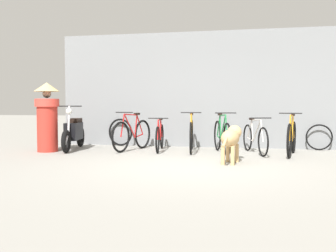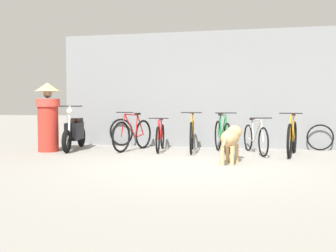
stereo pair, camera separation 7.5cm
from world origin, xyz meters
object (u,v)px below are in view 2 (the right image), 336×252
at_px(stray_dog, 231,138).
at_px(bicycle_1, 160,137).
at_px(motorcycle, 74,133).
at_px(person_in_robes, 48,115).
at_px(bicycle_2, 192,135).
at_px(bicycle_4, 255,138).
at_px(spare_tire_right, 320,137).
at_px(spare_tire_left, 121,132).
at_px(bicycle_5, 292,138).
at_px(bicycle_3, 222,136).
at_px(bicycle_0, 133,135).

bearing_deg(stray_dog, bicycle_1, 56.09).
xyz_separation_m(motorcycle, person_in_robes, (-0.43, -0.47, 0.44)).
xyz_separation_m(bicycle_2, person_in_robes, (-3.27, -0.71, 0.47)).
distance_m(bicycle_1, bicycle_4, 2.20).
bearing_deg(bicycle_1, spare_tire_right, 95.71).
xyz_separation_m(person_in_robes, spare_tire_left, (1.24, 1.57, -0.49)).
distance_m(bicycle_5, motorcycle, 5.05).
relative_size(bicycle_3, bicycle_4, 1.04).
xyz_separation_m(bicycle_4, spare_tire_left, (-3.47, 0.95, 0.02)).
distance_m(bicycle_5, spare_tire_right, 1.34).
relative_size(bicycle_3, motorcycle, 0.92).
bearing_deg(bicycle_0, bicycle_4, 104.73).
bearing_deg(bicycle_4, motorcycle, -105.61).
bearing_deg(bicycle_3, bicycle_0, -108.29).
distance_m(bicycle_5, person_in_robes, 5.52).
xyz_separation_m(bicycle_1, spare_tire_right, (3.71, 0.86, -0.02)).
bearing_deg(bicycle_4, bicycle_2, -111.30).
bearing_deg(bicycle_2, bicycle_1, -97.62).
height_order(stray_dog, person_in_robes, person_in_robes).
relative_size(bicycle_2, spare_tire_left, 2.42).
xyz_separation_m(stray_dog, spare_tire_right, (1.96, 2.49, -0.16)).
bearing_deg(motorcycle, bicycle_1, 85.78).
xyz_separation_m(bicycle_1, person_in_robes, (-2.51, -0.72, 0.52)).
bearing_deg(spare_tire_left, bicycle_1, -33.75).
relative_size(bicycle_2, bicycle_3, 1.02).
xyz_separation_m(bicycle_4, person_in_robes, (-4.71, -0.62, 0.51)).
xyz_separation_m(bicycle_5, spare_tire_left, (-4.24, 1.10, -0.01)).
distance_m(bicycle_4, stray_dog, 1.59).
relative_size(person_in_robes, spare_tire_left, 2.21).
relative_size(motorcycle, stray_dog, 1.58).
distance_m(bicycle_2, motorcycle, 2.85).
height_order(motorcycle, spare_tire_left, motorcycle).
bearing_deg(stray_dog, bicycle_5, -32.56).
distance_m(bicycle_2, bicycle_5, 2.23).
relative_size(bicycle_2, motorcycle, 0.94).
bearing_deg(spare_tire_left, spare_tire_right, 0.17).
distance_m(bicycle_3, spare_tire_right, 2.47).
bearing_deg(bicycle_2, spare_tire_right, 99.25).
xyz_separation_m(bicycle_3, bicycle_5, (1.49, -0.07, -0.01)).
xyz_separation_m(bicycle_2, bicycle_3, (0.72, -0.17, 0.00)).
distance_m(bicycle_1, person_in_robes, 2.66).
distance_m(bicycle_0, stray_dog, 2.86).
distance_m(bicycle_5, spare_tire_left, 4.38).
xyz_separation_m(bicycle_1, stray_dog, (1.75, -1.63, 0.14)).
xyz_separation_m(bicycle_3, spare_tire_right, (2.23, 1.04, -0.07)).
bearing_deg(bicycle_2, bicycle_4, 79.01).
bearing_deg(spare_tire_right, bicycle_2, -163.58).
height_order(spare_tire_left, spare_tire_right, spare_tire_left).
bearing_deg(spare_tire_right, bicycle_5, -123.55).
bearing_deg(spare_tire_left, bicycle_5, -14.54).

